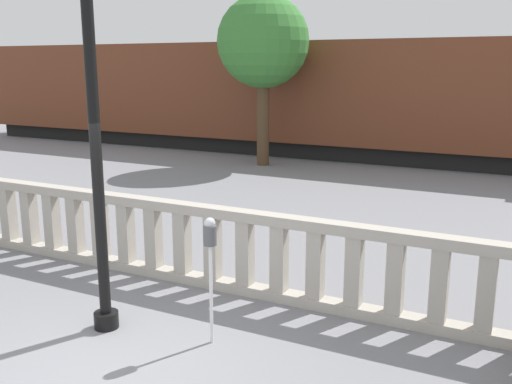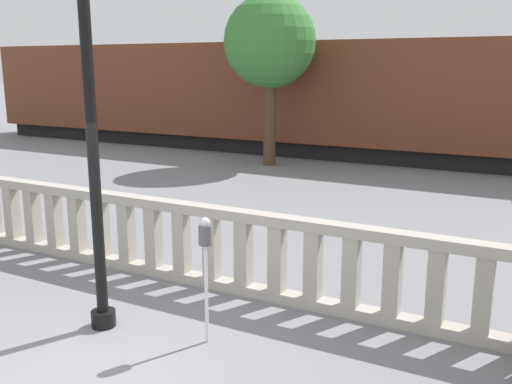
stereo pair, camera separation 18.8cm
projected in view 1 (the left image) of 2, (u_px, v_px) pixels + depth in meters
The scene contains 4 objects.
balustrade at pixel (229, 250), 8.01m from camera, with size 14.62×0.24×1.20m.
parking_meter at pixel (210, 245), 6.35m from camera, with size 0.15×0.15×1.50m.
train_near at pixel (278, 96), 20.59m from camera, with size 25.98×2.88×4.51m.
tree_left at pixel (263, 43), 17.44m from camera, with size 2.84×2.84×5.26m.
Camera 1 is at (3.79, -3.83, 3.15)m, focal length 40.00 mm.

